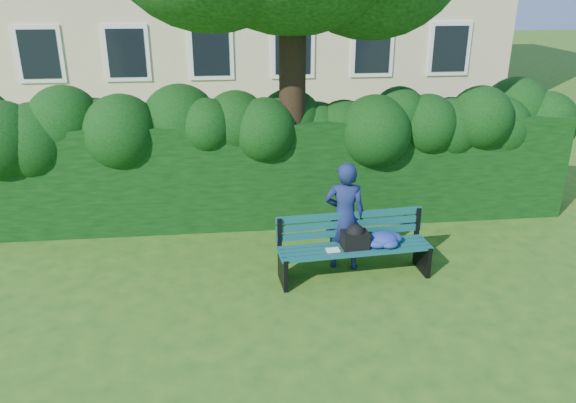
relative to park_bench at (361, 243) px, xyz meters
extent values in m
plane|color=#295719|center=(-0.96, -0.03, -0.50)|extent=(80.00, 80.00, 0.00)
cube|color=white|center=(-6.96, 9.95, 1.50)|extent=(1.30, 0.08, 1.60)
cube|color=black|center=(-6.96, 9.91, 1.50)|extent=(1.05, 0.04, 1.35)
cube|color=white|center=(-4.56, 9.95, 1.50)|extent=(1.30, 0.08, 1.60)
cube|color=black|center=(-4.56, 9.91, 1.50)|extent=(1.05, 0.04, 1.35)
cube|color=white|center=(-2.16, 9.95, 1.50)|extent=(1.30, 0.08, 1.60)
cube|color=black|center=(-2.16, 9.91, 1.50)|extent=(1.05, 0.04, 1.35)
cube|color=white|center=(0.24, 9.95, 1.50)|extent=(1.30, 0.08, 1.60)
cube|color=black|center=(0.24, 9.91, 1.50)|extent=(1.05, 0.04, 1.35)
cube|color=white|center=(2.64, 9.95, 1.50)|extent=(1.30, 0.08, 1.60)
cube|color=black|center=(2.64, 9.91, 1.50)|extent=(1.05, 0.04, 1.35)
cube|color=white|center=(5.04, 9.95, 1.50)|extent=(1.30, 0.08, 1.60)
cube|color=black|center=(5.04, 9.91, 1.50)|extent=(1.05, 0.04, 1.35)
cube|color=black|center=(-0.96, 2.17, 0.40)|extent=(10.00, 1.00, 1.80)
cylinder|color=black|center=(-0.73, 1.99, 2.01)|extent=(0.43, 0.43, 5.03)
cube|color=#0D4343|center=(-0.08, -0.23, -0.05)|extent=(2.15, 0.27, 0.04)
cube|color=#0D4343|center=(-0.09, -0.11, -0.05)|extent=(2.15, 0.27, 0.04)
cube|color=#0D4343|center=(-0.10, 0.01, -0.05)|extent=(2.15, 0.27, 0.04)
cube|color=#0D4343|center=(-0.11, 0.13, -0.05)|extent=(2.15, 0.27, 0.04)
cube|color=#0D4343|center=(-0.11, 0.21, 0.08)|extent=(2.15, 0.20, 0.10)
cube|color=#0D4343|center=(-0.11, 0.22, 0.21)|extent=(2.15, 0.20, 0.10)
cube|color=#0D4343|center=(-0.11, 0.23, 0.34)|extent=(2.15, 0.20, 0.10)
cube|color=black|center=(-1.11, -0.13, -0.28)|extent=(0.10, 0.50, 0.44)
cube|color=black|center=(-1.13, 0.13, 0.15)|extent=(0.06, 0.06, 0.45)
cube|color=black|center=(-1.11, -0.18, -0.06)|extent=(0.09, 0.42, 0.05)
cube|color=black|center=(0.93, 0.03, -0.28)|extent=(0.10, 0.50, 0.44)
cube|color=black|center=(0.91, 0.29, 0.15)|extent=(0.06, 0.06, 0.45)
cube|color=black|center=(0.93, -0.02, -0.06)|extent=(0.09, 0.42, 0.05)
cube|color=white|center=(-0.42, -0.13, -0.02)|extent=(0.19, 0.14, 0.02)
cube|color=black|center=(-0.10, -0.05, 0.09)|extent=(0.38, 0.29, 0.24)
imported|color=#16214E|center=(-0.18, 0.27, 0.31)|extent=(0.67, 0.52, 1.61)
camera|label=1|loc=(-1.81, -6.95, 3.44)|focal=35.00mm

